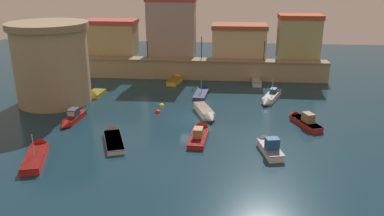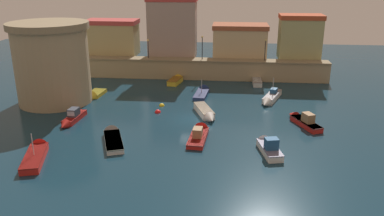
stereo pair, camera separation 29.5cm
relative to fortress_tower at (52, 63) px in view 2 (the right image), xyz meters
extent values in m
plane|color=#112D3D|center=(18.29, -4.80, -5.23)|extent=(103.65, 103.65, 0.00)
cube|color=#9E8966|center=(18.29, 13.62, -3.78)|extent=(38.99, 2.29, 2.90)
cube|color=#817053|center=(18.29, 13.62, -2.21)|extent=(38.99, 2.59, 0.24)
cube|color=tan|center=(3.01, 16.99, 0.22)|extent=(8.12, 4.44, 5.09)
cube|color=#AA3B38|center=(3.01, 16.99, 3.11)|extent=(8.45, 4.62, 0.70)
cube|color=gray|center=(13.11, 16.55, 2.07)|extent=(7.71, 3.55, 8.80)
cube|color=tan|center=(24.07, 17.37, -0.05)|extent=(8.51, 5.20, 4.56)
cube|color=brown|center=(24.07, 17.37, 2.58)|extent=(8.85, 5.41, 0.70)
cube|color=tan|center=(33.49, 16.81, 0.80)|extent=(6.46, 4.09, 6.24)
cube|color=#A64024|center=(33.49, 16.81, 4.27)|extent=(6.72, 4.25, 0.70)
cylinder|color=#9E8966|center=(0.00, 0.00, -0.46)|extent=(9.24, 9.24, 9.53)
cylinder|color=#867556|center=(0.00, 0.00, 4.71)|extent=(9.98, 9.98, 0.80)
cylinder|color=black|center=(9.65, 13.62, -0.74)|extent=(0.12, 0.12, 2.69)
sphere|color=#F9D172|center=(9.65, 13.62, 0.76)|extent=(0.32, 0.32, 0.32)
cylinder|color=black|center=(18.21, 13.62, -0.42)|extent=(0.12, 0.12, 3.34)
sphere|color=#F9D172|center=(18.21, 13.62, 1.40)|extent=(0.32, 0.32, 0.32)
cylinder|color=black|center=(27.90, 13.62, -0.58)|extent=(0.12, 0.12, 3.00)
sphere|color=#F9D172|center=(27.90, 13.62, 1.07)|extent=(0.32, 0.32, 0.32)
cube|color=silver|center=(28.38, 3.88, -4.87)|extent=(3.05, 5.50, 0.72)
cone|color=silver|center=(27.27, 0.73, -4.87)|extent=(1.66, 1.74, 1.27)
cube|color=slate|center=(28.38, 3.88, -4.55)|extent=(3.11, 5.61, 0.08)
cube|color=navy|center=(28.62, 4.55, -4.22)|extent=(1.15, 1.42, 0.57)
cylinder|color=#B2B2B7|center=(28.43, 4.02, -3.42)|extent=(0.08, 0.08, 2.18)
cube|color=red|center=(4.95, -6.35, -4.94)|extent=(1.51, 4.23, 0.57)
cone|color=red|center=(4.75, -8.95, -4.94)|extent=(1.22, 1.25, 1.13)
cube|color=#650E0E|center=(4.95, -6.35, -4.69)|extent=(1.54, 4.31, 0.08)
cube|color=#333842|center=(4.95, -6.45, -4.22)|extent=(1.08, 1.48, 0.87)
cube|color=#99B7C6|center=(4.89, -7.15, -4.17)|extent=(0.88, 0.13, 0.52)
cube|color=navy|center=(18.81, 4.36, -5.00)|extent=(1.96, 4.88, 0.46)
cone|color=navy|center=(19.07, 7.35, -5.00)|extent=(1.59, 1.45, 1.49)
cube|color=#14183F|center=(18.81, 4.36, -4.81)|extent=(2.00, 4.98, 0.08)
cylinder|color=#B2B2B7|center=(18.84, 4.63, -3.85)|extent=(0.08, 0.08, 1.83)
cube|color=red|center=(31.25, -5.68, -4.93)|extent=(3.02, 4.75, 0.59)
cone|color=red|center=(30.10, -3.02, -4.93)|extent=(1.64, 1.68, 1.23)
cube|color=#49100C|center=(31.25, -5.68, -4.68)|extent=(3.08, 4.85, 0.08)
cube|color=olive|center=(31.36, -5.94, -4.13)|extent=(1.37, 1.61, 1.01)
cube|color=#99B7C6|center=(31.09, -5.32, -4.08)|extent=(0.78, 0.38, 0.61)
cube|color=red|center=(19.62, -10.64, -5.00)|extent=(1.92, 4.99, 0.46)
cone|color=red|center=(19.81, -7.56, -5.00)|extent=(1.62, 1.46, 1.54)
cube|color=#460F0C|center=(19.62, -10.64, -4.80)|extent=(1.96, 5.09, 0.08)
cube|color=olive|center=(19.61, -10.84, -4.30)|extent=(0.98, 1.32, 0.92)
cube|color=#99B7C6|center=(19.65, -10.21, -4.26)|extent=(0.81, 0.11, 0.55)
cube|color=white|center=(26.62, -13.12, -4.89)|extent=(2.28, 4.34, 0.68)
cone|color=white|center=(26.06, -10.58, -4.89)|extent=(1.57, 1.42, 1.36)
cube|color=slate|center=(26.62, -13.12, -4.59)|extent=(2.33, 4.43, 0.08)
cube|color=navy|center=(26.71, -13.51, -4.03)|extent=(1.36, 1.17, 1.04)
cube|color=#99B7C6|center=(26.61, -13.06, -3.97)|extent=(1.06, 0.29, 0.63)
cube|color=gold|center=(14.36, 10.20, -4.84)|extent=(2.07, 3.61, 0.78)
cone|color=gold|center=(14.76, 12.29, -4.84)|extent=(1.54, 1.20, 1.38)
cube|color=brown|center=(14.36, 10.20, -4.49)|extent=(2.11, 3.69, 0.08)
cube|color=silver|center=(11.31, -12.44, -4.97)|extent=(3.37, 5.48, 0.51)
cone|color=silver|center=(10.15, -9.38, -4.97)|extent=(1.94, 1.86, 1.55)
cube|color=#545C51|center=(11.31, -12.44, -4.76)|extent=(3.44, 5.59, 0.08)
cube|color=red|center=(5.29, -16.87, -4.90)|extent=(3.03, 5.64, 0.65)
cone|color=red|center=(4.37, -13.65, -4.90)|extent=(1.86, 1.77, 1.53)
cube|color=#5D100A|center=(5.29, -16.87, -4.61)|extent=(3.09, 5.75, 0.08)
cylinder|color=#B2B2B7|center=(5.29, -16.89, -3.55)|extent=(0.08, 0.08, 2.05)
cube|color=white|center=(19.67, -2.84, -4.82)|extent=(2.87, 4.84, 0.82)
cone|color=white|center=(20.66, -5.59, -4.82)|extent=(1.67, 1.67, 1.31)
cube|color=#7E6B51|center=(19.67, -2.84, -4.45)|extent=(2.92, 4.94, 0.08)
cube|color=silver|center=(26.77, 10.96, -4.83)|extent=(1.30, 3.53, 0.78)
cone|color=silver|center=(26.75, 13.16, -4.83)|extent=(1.22, 1.00, 1.21)
cube|color=brown|center=(26.77, 10.96, -4.48)|extent=(1.33, 3.60, 0.08)
cube|color=gold|center=(4.28, 3.36, -4.99)|extent=(2.07, 3.45, 0.47)
cone|color=gold|center=(4.11, 1.30, -4.99)|extent=(1.78, 1.07, 1.71)
cube|color=#6D6310|center=(4.28, 3.36, -4.79)|extent=(2.11, 3.52, 0.08)
sphere|color=red|center=(14.05, -2.89, -5.23)|extent=(0.73, 0.73, 0.73)
sphere|color=yellow|center=(14.11, -0.38, -5.23)|extent=(0.67, 0.67, 0.67)
camera|label=1|loc=(22.40, -47.88, 11.25)|focal=37.27mm
camera|label=2|loc=(22.69, -47.85, 11.25)|focal=37.27mm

